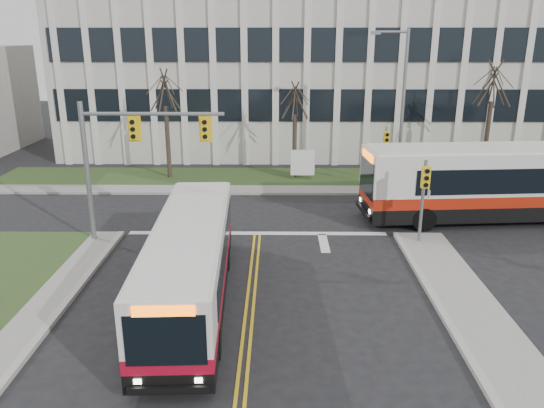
{
  "coord_description": "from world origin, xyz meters",
  "views": [
    {
      "loc": [
        0.93,
        -14.92,
        8.85
      ],
      "look_at": [
        0.7,
        6.47,
        2.0
      ],
      "focal_mm": 35.0,
      "sensor_mm": 36.0,
      "label": 1
    }
  ],
  "objects": [
    {
      "name": "sidewalk_cross",
      "position": [
        5.0,
        15.2,
        0.07
      ],
      "size": [
        44.0,
        1.6,
        0.14
      ],
      "primitive_type": "cube",
      "color": "#9E9B93",
      "rests_on": "ground"
    },
    {
      "name": "ground",
      "position": [
        0.0,
        0.0,
        0.0
      ],
      "size": [
        120.0,
        120.0,
        0.0
      ],
      "primitive_type": "plane",
      "color": "black",
      "rests_on": "ground"
    },
    {
      "name": "tree_right",
      "position": [
        14.0,
        18.0,
        5.91
      ],
      "size": [
        1.8,
        1.8,
        8.25
      ],
      "color": "#42352B",
      "rests_on": "ground"
    },
    {
      "name": "signal_pole_far",
      "position": [
        7.2,
        15.4,
        2.5
      ],
      "size": [
        0.34,
        0.39,
        3.8
      ],
      "color": "slate",
      "rests_on": "ground"
    },
    {
      "name": "signal_pole_near",
      "position": [
        7.2,
        6.9,
        2.5
      ],
      "size": [
        0.34,
        0.39,
        3.8
      ],
      "color": "slate",
      "rests_on": "ground"
    },
    {
      "name": "office_building",
      "position": [
        5.0,
        30.0,
        6.0
      ],
      "size": [
        40.0,
        16.0,
        12.0
      ],
      "primitive_type": "cube",
      "color": "beige",
      "rests_on": "ground"
    },
    {
      "name": "mast_arm_signal",
      "position": [
        -5.62,
        7.16,
        4.26
      ],
      "size": [
        6.11,
        0.38,
        6.2
      ],
      "color": "slate",
      "rests_on": "ground"
    },
    {
      "name": "streetlight",
      "position": [
        8.03,
        16.2,
        5.19
      ],
      "size": [
        2.15,
        0.25,
        9.2
      ],
      "color": "slate",
      "rests_on": "ground"
    },
    {
      "name": "building_lawn",
      "position": [
        5.0,
        18.0,
        0.06
      ],
      "size": [
        44.0,
        5.0,
        0.12
      ],
      "primitive_type": "cube",
      "color": "#32491F",
      "rests_on": "ground"
    },
    {
      "name": "tree_mid",
      "position": [
        2.0,
        18.2,
        4.88
      ],
      "size": [
        1.8,
        1.8,
        6.82
      ],
      "color": "#42352B",
      "rests_on": "ground"
    },
    {
      "name": "bus_cross",
      "position": [
        12.01,
        10.32,
        1.81
      ],
      "size": [
        13.78,
        3.98,
        3.62
      ],
      "primitive_type": null,
      "rotation": [
        0.0,
        0.0,
        -1.49
      ],
      "color": "silver",
      "rests_on": "ground"
    },
    {
      "name": "directory_sign",
      "position": [
        2.5,
        17.5,
        1.17
      ],
      "size": [
        1.5,
        0.12,
        2.0
      ],
      "color": "slate",
      "rests_on": "ground"
    },
    {
      "name": "tree_left",
      "position": [
        -6.0,
        18.0,
        5.51
      ],
      "size": [
        1.8,
        1.8,
        7.7
      ],
      "color": "#42352B",
      "rests_on": "ground"
    },
    {
      "name": "bus_main",
      "position": [
        -2.01,
        1.5,
        1.42
      ],
      "size": [
        2.79,
        10.71,
        2.83
      ],
      "primitive_type": null,
      "rotation": [
        0.0,
        0.0,
        0.05
      ],
      "color": "silver",
      "rests_on": "ground"
    }
  ]
}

